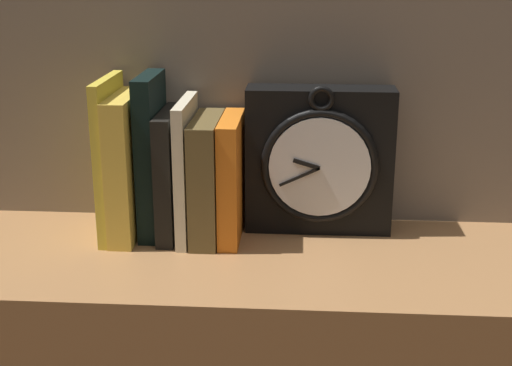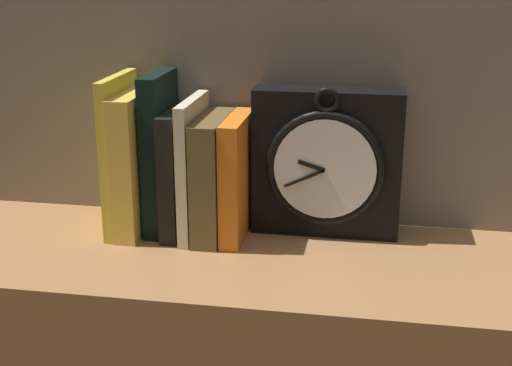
{
  "view_description": "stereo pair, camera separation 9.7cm",
  "coord_description": "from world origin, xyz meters",
  "views": [
    {
      "loc": [
        0.06,
        -0.92,
        1.21
      ],
      "look_at": [
        0.0,
        0.0,
        0.91
      ],
      "focal_mm": 50.0,
      "sensor_mm": 36.0,
      "label": 1
    },
    {
      "loc": [
        0.16,
        -0.91,
        1.21
      ],
      "look_at": [
        0.0,
        0.0,
        0.91
      ],
      "focal_mm": 50.0,
      "sensor_mm": 36.0,
      "label": 2
    }
  ],
  "objects": [
    {
      "name": "clock",
      "position": [
        0.09,
        0.11,
        0.91
      ],
      "size": [
        0.22,
        0.08,
        0.23
      ],
      "color": "black",
      "rests_on": "bookshelf"
    },
    {
      "name": "book_slot0_yellow",
      "position": [
        -0.22,
        0.07,
        0.92
      ],
      "size": [
        0.01,
        0.14,
        0.24
      ],
      "color": "gold",
      "rests_on": "bookshelf"
    },
    {
      "name": "book_slot1_yellow",
      "position": [
        -0.2,
        0.07,
        0.91
      ],
      "size": [
        0.03,
        0.14,
        0.21
      ],
      "color": "gold",
      "rests_on": "bookshelf"
    },
    {
      "name": "book_slot2_black",
      "position": [
        -0.16,
        0.09,
        0.92
      ],
      "size": [
        0.03,
        0.12,
        0.24
      ],
      "color": "black",
      "rests_on": "bookshelf"
    },
    {
      "name": "book_slot3_black",
      "position": [
        -0.13,
        0.08,
        0.89
      ],
      "size": [
        0.03,
        0.13,
        0.19
      ],
      "color": "black",
      "rests_on": "bookshelf"
    },
    {
      "name": "book_slot4_cream",
      "position": [
        -0.11,
        0.07,
        0.9
      ],
      "size": [
        0.02,
        0.14,
        0.21
      ],
      "color": "beige",
      "rests_on": "bookshelf"
    },
    {
      "name": "book_slot5_brown",
      "position": [
        -0.08,
        0.07,
        0.89
      ],
      "size": [
        0.04,
        0.15,
        0.18
      ],
      "color": "brown",
      "rests_on": "bookshelf"
    },
    {
      "name": "book_slot6_orange",
      "position": [
        -0.04,
        0.08,
        0.89
      ],
      "size": [
        0.03,
        0.14,
        0.18
      ],
      "color": "orange",
      "rests_on": "bookshelf"
    }
  ]
}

